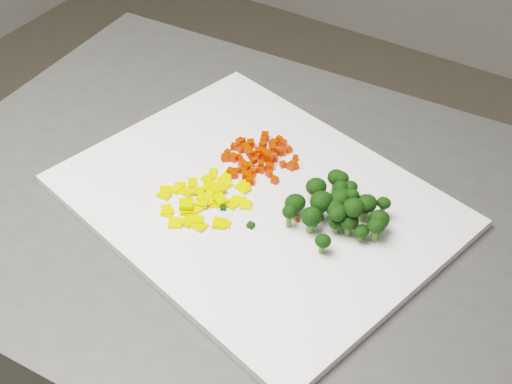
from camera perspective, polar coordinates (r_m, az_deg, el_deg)
The scene contains 141 objects.
cutting_board at distance 0.97m, azimuth 0.00°, elevation -0.72°, with size 0.50×0.39×0.01m, color white.
carrot_pile at distance 1.02m, azimuth 0.31°, elevation 3.32°, with size 0.11×0.11×0.03m, color red, non-canonical shape.
pepper_pile at distance 0.96m, azimuth -3.97°, elevation -0.47°, with size 0.13×0.13×0.02m, color yellow, non-canonical shape.
broccoli_pile at distance 0.91m, azimuth 6.79°, elevation -1.43°, with size 0.13×0.13×0.06m, color black, non-canonical shape.
carrot_cube_0 at distance 1.03m, azimuth -1.34°, elevation 2.74°, with size 0.01×0.01×0.01m, color red.
carrot_cube_1 at distance 1.01m, azimuth -0.73°, elevation 2.04°, with size 0.01×0.01×0.01m, color red.
carrot_cube_2 at distance 1.03m, azimuth -0.65°, elevation 3.42°, with size 0.01×0.01×0.01m, color red.
carrot_cube_3 at distance 1.03m, azimuth 1.35°, elevation 3.50°, with size 0.01×0.01×0.01m, color red.
carrot_cube_4 at distance 1.03m, azimuth -2.53°, elevation 2.74°, with size 0.01×0.01×0.01m, color red.
carrot_cube_5 at distance 0.99m, azimuth -0.67°, elevation 1.34°, with size 0.01×0.01×0.01m, color red.
carrot_cube_6 at distance 1.05m, azimuth -1.26°, elevation 4.02°, with size 0.01×0.01×0.01m, color red.
carrot_cube_7 at distance 1.00m, azimuth -0.98°, elevation 1.75°, with size 0.01×0.01×0.01m, color red.
carrot_cube_8 at distance 1.01m, azimuth 2.17°, elevation 2.21°, with size 0.01×0.01×0.01m, color red.
carrot_cube_9 at distance 1.03m, azimuth -2.51°, elevation 2.81°, with size 0.01×0.01×0.01m, color red.
carrot_cube_10 at distance 1.04m, azimuth 1.95°, elevation 3.21°, with size 0.01×0.01×0.01m, color red.
carrot_cube_11 at distance 1.04m, azimuth -0.50°, elevation 3.38°, with size 0.01×0.01×0.01m, color red.
carrot_cube_12 at distance 1.05m, azimuth 2.18°, elevation 3.91°, with size 0.01×0.01×0.01m, color red.
carrot_cube_13 at distance 1.03m, azimuth 0.12°, elevation 3.09°, with size 0.01×0.01×0.01m, color red.
carrot_cube_14 at distance 1.06m, azimuth -1.03°, elevation 4.11°, with size 0.01×0.01×0.01m, color red.
carrot_cube_15 at distance 1.05m, azimuth -1.76°, elevation 3.65°, with size 0.01×0.01×0.01m, color red.
carrot_cube_16 at distance 1.04m, azimuth 2.20°, elevation 3.18°, with size 0.01×0.01×0.01m, color red.
carrot_cube_17 at distance 1.00m, azimuth -2.04°, elevation 1.64°, with size 0.01×0.01×0.01m, color red.
carrot_cube_18 at distance 1.03m, azimuth 0.52°, elevation 3.53°, with size 0.01×0.01×0.01m, color red.
carrot_cube_19 at distance 1.01m, azimuth 3.12°, elevation 2.11°, with size 0.01×0.01×0.01m, color red.
carrot_cube_20 at distance 1.03m, azimuth 0.31°, elevation 2.78°, with size 0.01×0.01×0.01m, color red.
carrot_cube_21 at distance 1.01m, azimuth -0.16°, elevation 2.53°, with size 0.01×0.01×0.01m, color red.
carrot_cube_22 at distance 1.04m, azimuth 2.63°, elevation 3.40°, with size 0.01×0.01×0.01m, color red.
carrot_cube_23 at distance 0.99m, azimuth -0.43°, elevation 0.95°, with size 0.01×0.01×0.01m, color red.
carrot_cube_24 at distance 0.99m, azimuth 1.51°, elevation 0.96°, with size 0.01×0.01×0.01m, color red.
carrot_cube_25 at distance 1.04m, azimuth 1.35°, elevation 3.54°, with size 0.01×0.01×0.01m, color red.
carrot_cube_26 at distance 1.00m, azimuth -0.86°, elevation 1.33°, with size 0.01×0.01×0.01m, color red.
carrot_cube_27 at distance 1.06m, azimuth 0.62°, elevation 4.19°, with size 0.01×0.01×0.01m, color red.
carrot_cube_28 at distance 1.00m, azimuth 0.40°, elevation 2.27°, with size 0.01×0.01×0.01m, color red.
carrot_cube_29 at distance 1.03m, azimuth -0.04°, elevation 2.87°, with size 0.01×0.01×0.01m, color red.
carrot_cube_30 at distance 1.06m, azimuth 0.73°, elevation 4.50°, with size 0.01×0.01×0.01m, color red.
carrot_cube_31 at distance 1.06m, azimuth 1.86°, elevation 4.24°, with size 0.01×0.01×0.01m, color red.
carrot_cube_32 at distance 1.03m, azimuth -2.12°, elevation 2.69°, with size 0.01×0.01×0.01m, color red.
carrot_cube_33 at distance 1.02m, azimuth -1.79°, elevation 2.77°, with size 0.01×0.01×0.01m, color red.
carrot_cube_34 at distance 1.01m, azimuth -1.09°, elevation 2.29°, with size 0.01×0.01×0.01m, color red.
carrot_cube_35 at distance 1.03m, azimuth 0.63°, elevation 3.10°, with size 0.01×0.01×0.01m, color red.
carrot_cube_36 at distance 1.01m, azimuth 0.39°, elevation 1.82°, with size 0.01×0.01×0.01m, color red.
carrot_cube_37 at distance 1.01m, azimuth 1.00°, elevation 2.06°, with size 0.01×0.01×0.01m, color red.
carrot_cube_38 at distance 1.05m, azimuth 1.39°, elevation 3.87°, with size 0.01×0.01×0.01m, color red.
carrot_cube_39 at distance 1.00m, azimuth -0.26°, elevation 1.61°, with size 0.01×0.01×0.01m, color red.
carrot_cube_40 at distance 1.00m, azimuth 1.05°, elevation 1.47°, with size 0.01×0.01×0.01m, color red.
carrot_cube_41 at distance 1.01m, azimuth 2.85°, elevation 2.09°, with size 0.01×0.01×0.01m, color red.
carrot_cube_42 at distance 1.00m, azimuth -1.76°, elevation 1.40°, with size 0.01×0.01×0.01m, color red.
carrot_cube_43 at distance 1.04m, azimuth -2.29°, elevation 3.20°, with size 0.01×0.01×0.01m, color red.
carrot_cube_44 at distance 1.03m, azimuth -0.28°, elevation 3.06°, with size 0.01×0.01×0.01m, color red.
carrot_cube_45 at distance 1.02m, azimuth 0.23°, elevation 3.27°, with size 0.01×0.01×0.01m, color red.
carrot_cube_46 at distance 1.05m, azimuth -0.42°, elevation 3.90°, with size 0.01×0.01×0.01m, color red.
carrot_cube_47 at distance 1.01m, azimuth -1.49°, elevation 1.72°, with size 0.01×0.01×0.01m, color red.
carrot_cube_48 at distance 1.01m, azimuth 1.07°, elevation 2.87°, with size 0.01×0.01×0.01m, color red.
carrot_cube_49 at distance 1.02m, azimuth 1.51°, elevation 2.70°, with size 0.01×0.01×0.01m, color red.
carrot_cube_50 at distance 1.02m, azimuth -0.44°, elevation 3.11°, with size 0.01×0.01×0.01m, color red.
carrot_cube_51 at distance 1.01m, azimuth 0.82°, elevation 3.05°, with size 0.01×0.01×0.01m, color red.
carrot_cube_52 at distance 1.04m, azimuth -0.86°, elevation 3.59°, with size 0.01×0.01×0.01m, color red.
carrot_cube_53 at distance 1.02m, azimuth 0.38°, elevation 2.72°, with size 0.01×0.01×0.01m, color red.
carrot_cube_54 at distance 1.04m, azimuth -1.23°, elevation 3.39°, with size 0.01×0.01×0.01m, color red.
carrot_cube_55 at distance 1.02m, azimuth 0.19°, elevation 3.02°, with size 0.01×0.01×0.01m, color red.
carrot_cube_56 at distance 1.01m, azimuth 1.21°, elevation 2.02°, with size 0.01×0.01×0.01m, color red.
carrot_cube_57 at distance 1.03m, azimuth 0.55°, elevation 3.77°, with size 0.01×0.01×0.01m, color red.
carrot_cube_58 at distance 1.02m, azimuth 0.46°, elevation 3.22°, with size 0.01×0.01×0.01m, color red.
carrot_cube_59 at distance 1.03m, azimuth 3.18°, elevation 2.75°, with size 0.01×0.01×0.01m, color red.
carrot_cube_60 at distance 1.03m, azimuth -0.36°, elevation 2.83°, with size 0.01×0.01×0.01m, color red.
pepper_chunk_0 at distance 0.98m, azimuth -7.37°, elevation -0.23°, with size 0.02×0.01×0.01m, color yellow.
pepper_chunk_1 at distance 0.94m, azimuth -4.91°, elevation -2.24°, with size 0.02×0.02×0.00m, color yellow.
pepper_chunk_2 at distance 0.96m, azimuth -1.41°, elevation -0.62°, with size 0.02×0.01×0.00m, color yellow.
pepper_chunk_3 at distance 0.96m, azimuth -2.89°, elevation -0.55°, with size 0.02×0.02×0.00m, color yellow.
pepper_chunk_4 at distance 0.97m, azimuth -3.07°, elevation 0.31°, with size 0.02×0.02×0.00m, color yellow.
pepper_chunk_5 at distance 0.98m, azimuth -7.26°, elevation 0.15°, with size 0.01×0.02×0.00m, color yellow.
pepper_chunk_6 at distance 0.95m, azimuth -7.12°, elevation -1.61°, with size 0.01×0.01×0.00m, color yellow.
pepper_chunk_7 at distance 0.96m, azimuth -4.28°, elevation -0.69°, with size 0.02×0.02×0.00m, color yellow.
pepper_chunk_8 at distance 0.99m, azimuth -5.11°, elevation 0.72°, with size 0.02×0.01×0.00m, color yellow.
pepper_chunk_9 at distance 0.98m, azimuth -1.09°, elevation 0.31°, with size 0.02×0.01×0.00m, color yellow.
pepper_chunk_10 at distance 0.94m, azimuth -5.53°, elevation -2.40°, with size 0.02×0.01×0.01m, color yellow.
pepper_chunk_11 at distance 0.93m, azimuth -4.58°, elevation -2.71°, with size 0.02×0.02×0.00m, color yellow.
pepper_chunk_12 at distance 1.00m, azimuth -2.23°, elevation 1.37°, with size 0.02×0.02×0.00m, color yellow.
pepper_chunk_13 at distance 0.98m, azimuth -5.40°, elevation -0.05°, with size 0.02×0.01×0.00m, color yellow.
pepper_chunk_14 at distance 0.98m, azimuth -3.09°, elevation 0.31°, with size 0.02×0.01×0.01m, color yellow.
pepper_chunk_15 at distance 0.96m, azimuth -4.26°, elevation -0.51°, with size 0.02×0.02×0.01m, color yellow.
pepper_chunk_16 at distance 0.95m, azimuth -4.76°, elevation -1.29°, with size 0.02×0.01×0.01m, color yellow.
pepper_chunk_17 at distance 0.96m, azimuth -2.93°, elevation -0.88°, with size 0.02×0.02×0.00m, color yellow.
pepper_chunk_18 at distance 0.99m, azimuth -2.48°, elevation 0.60°, with size 0.02×0.01×0.00m, color yellow.
pepper_chunk_19 at distance 0.97m, azimuth -3.36°, elevation 0.08°, with size 0.02×0.01×0.00m, color yellow.
pepper_chunk_20 at distance 0.96m, azimuth -3.24°, elevation -0.89°, with size 0.02×0.02×0.00m, color yellow.
pepper_chunk_21 at distance 0.96m, azimuth -3.95°, elevation -0.57°, with size 0.02×0.02×0.00m, color yellow.
pepper_chunk_22 at distance 0.98m, azimuth -3.32°, elevation 0.09°, with size 0.02×0.01×0.00m, color yellow.
pepper_chunk_23 at distance 0.93m, azimuth -2.93°, elevation -2.50°, with size 0.02×0.02×0.00m, color yellow.
pepper_chunk_24 at distance 0.94m, azimuth -6.51°, elevation -2.46°, with size 0.02×0.02×0.00m, color yellow.
pepper_chunk_25 at distance 0.98m, azimuth -3.78°, elevation 0.46°, with size 0.02×0.01×0.01m, color yellow.
pepper_chunk_26 at distance 0.98m, azimuth -6.34°, elevation 0.29°, with size 0.02×0.01×0.00m, color yellow.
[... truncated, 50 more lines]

